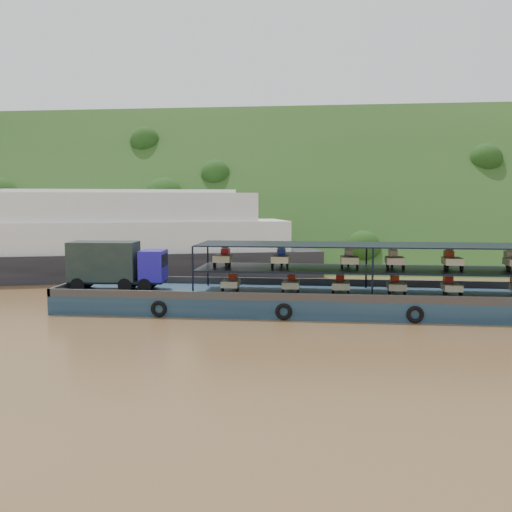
# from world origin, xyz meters

# --- Properties ---
(ground) EXTENTS (160.00, 160.00, 0.00)m
(ground) POSITION_xyz_m (0.00, 0.00, 0.00)
(ground) COLOR brown
(ground) RESTS_ON ground
(hillside) EXTENTS (140.00, 39.60, 39.60)m
(hillside) POSITION_xyz_m (0.00, 36.00, 0.00)
(hillside) COLOR #1A3914
(hillside) RESTS_ON ground
(cargo_barge) EXTENTS (35.00, 7.18, 4.58)m
(cargo_barge) POSITION_xyz_m (1.49, -1.77, 1.14)
(cargo_barge) COLOR #12283F
(cargo_barge) RESTS_ON ground
(passenger_ferry) EXTENTS (43.09, 22.59, 8.48)m
(passenger_ferry) POSITION_xyz_m (-18.27, 13.64, 3.67)
(passenger_ferry) COLOR black
(passenger_ferry) RESTS_ON ground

